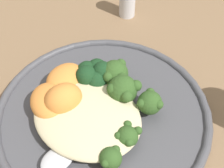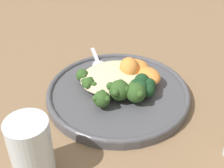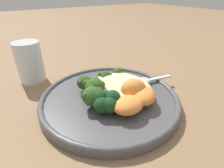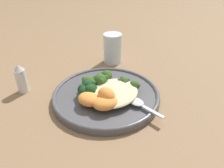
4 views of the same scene
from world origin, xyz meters
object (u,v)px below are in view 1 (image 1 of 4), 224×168
broccoli_stalk_3 (119,94)px  spoon (52,164)px  sweet_potato_chunk_0 (65,79)px  sweet_potato_chunk_1 (50,102)px  quinoa_mound (87,116)px  broccoli_stalk_1 (118,130)px  broccoli_stalk_0 (105,145)px  kale_tuft (94,74)px  plate (103,114)px  sweet_potato_chunk_2 (63,100)px  broccoli_stalk_2 (140,104)px  broccoli_stalk_4 (112,79)px

broccoli_stalk_3 → spoon: 0.12m
sweet_potato_chunk_0 → sweet_potato_chunk_1: 0.04m
quinoa_mound → broccoli_stalk_1: broccoli_stalk_1 is taller
broccoli_stalk_0 → spoon: broccoli_stalk_0 is taller
broccoli_stalk_0 → kale_tuft: kale_tuft is taller
broccoli_stalk_0 → broccoli_stalk_1: (-0.00, -0.03, 0.00)m
kale_tuft → spoon: bearing=106.3°
plate → broccoli_stalk_3: size_ratio=3.45×
quinoa_mound → sweet_potato_chunk_0: 0.07m
sweet_potato_chunk_0 → kale_tuft: size_ratio=1.10×
quinoa_mound → sweet_potato_chunk_1: 0.05m
broccoli_stalk_3 → sweet_potato_chunk_2: sweet_potato_chunk_2 is taller
spoon → sweet_potato_chunk_0: bearing=-135.6°
broccoli_stalk_0 → sweet_potato_chunk_0: 0.12m
broccoli_stalk_0 → broccoli_stalk_3: (0.03, -0.07, 0.01)m
broccoli_stalk_1 → sweet_potato_chunk_0: 0.11m
broccoli_stalk_2 → sweet_potato_chunk_2: size_ratio=1.75×
broccoli_stalk_2 → sweet_potato_chunk_2: sweet_potato_chunk_2 is taller
broccoli_stalk_4 → spoon: (-0.01, 0.14, -0.01)m
broccoli_stalk_0 → quinoa_mound: bearing=-169.6°
quinoa_mound → broccoli_stalk_1: (-0.05, -0.00, 0.00)m
broccoli_stalk_1 → broccoli_stalk_4: (0.05, -0.06, 0.01)m
plate → sweet_potato_chunk_1: (0.06, 0.04, 0.03)m
quinoa_mound → broccoli_stalk_0: size_ratio=1.59×
broccoli_stalk_0 → sweet_potato_chunk_0: (0.11, -0.05, 0.00)m
broccoli_stalk_4 → sweet_potato_chunk_1: broccoli_stalk_4 is taller
plate → broccoli_stalk_3: broccoli_stalk_3 is taller
sweet_potato_chunk_1 → spoon: (-0.06, 0.06, -0.01)m
broccoli_stalk_1 → plate: bearing=159.8°
sweet_potato_chunk_1 → plate: bearing=-145.7°
broccoli_stalk_0 → broccoli_stalk_2: size_ratio=1.02×
sweet_potato_chunk_0 → sweet_potato_chunk_2: sweet_potato_chunk_2 is taller
broccoli_stalk_2 → spoon: 0.14m
broccoli_stalk_2 → sweet_potato_chunk_0: bearing=151.1°
broccoli_stalk_0 → kale_tuft: bearing=169.6°
plate → kale_tuft: kale_tuft is taller
broccoli_stalk_1 → sweet_potato_chunk_1: bearing=-161.5°
plate → kale_tuft: size_ratio=5.45×
plate → broccoli_stalk_0: size_ratio=3.21×
kale_tuft → sweet_potato_chunk_2: bearing=88.4°
broccoli_stalk_3 → sweet_potato_chunk_2: (0.05, 0.05, 0.00)m
plate → broccoli_stalk_1: 0.05m
broccoli_stalk_1 → sweet_potato_chunk_0: sweet_potato_chunk_0 is taller
quinoa_mound → broccoli_stalk_4: size_ratio=1.58×
sweet_potato_chunk_2 → kale_tuft: bearing=-91.6°
broccoli_stalk_1 → sweet_potato_chunk_2: size_ratio=1.57×
sweet_potato_chunk_2 → broccoli_stalk_4: bearing=-111.4°
broccoli_stalk_1 → sweet_potato_chunk_1: size_ratio=1.26×
broccoli_stalk_0 → sweet_potato_chunk_1: sweet_potato_chunk_1 is taller
sweet_potato_chunk_2 → broccoli_stalk_2: bearing=-145.6°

